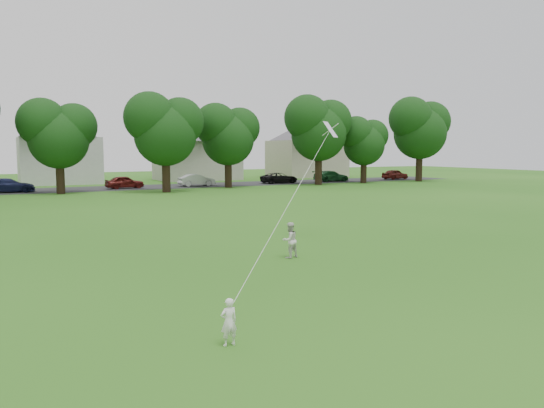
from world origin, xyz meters
TOP-DOWN VIEW (x-y plane):
  - ground at (0.00, 0.00)m, footprint 160.00×160.00m
  - street at (0.00, 42.00)m, footprint 90.00×7.00m
  - toddler at (-2.85, -1.59)m, footprint 0.35×0.24m
  - older_boy at (2.36, 5.10)m, footprint 0.69×0.59m
  - kite at (1.54, 3.16)m, footprint 4.87×5.20m
  - tree_row at (1.63, 36.49)m, footprint 82.01×9.21m
  - parked_cars at (5.16, 41.00)m, footprint 71.13×2.47m
  - house_row at (-0.60, 52.00)m, footprint 77.15×13.84m

SIDE VIEW (x-z plane):
  - ground at x=0.00m, z-range 0.00..0.00m
  - street at x=0.00m, z-range 0.00..0.01m
  - toddler at x=-2.85m, z-range 0.00..0.95m
  - parked_cars at x=5.16m, z-range -0.01..1.25m
  - older_boy at x=2.36m, z-range 0.00..1.25m
  - kite at x=1.54m, z-range -4.11..9.42m
  - house_row at x=-0.60m, z-range -0.12..9.80m
  - tree_row at x=1.63m, z-range 1.02..11.43m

